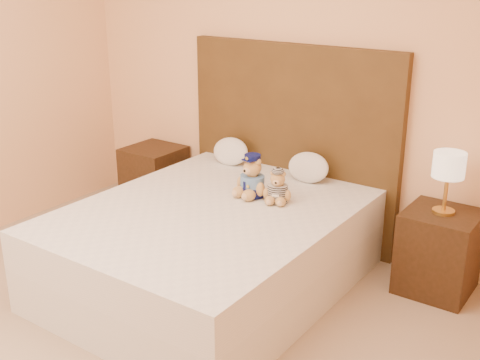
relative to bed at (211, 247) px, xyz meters
The scene contains 10 objects.
room_walls 1.70m from the bed, 90.00° to the right, with size 4.04×4.52×2.72m.
bed is the anchor object (origin of this frame).
headboard 1.12m from the bed, 90.00° to the left, with size 1.75×0.08×1.50m, color #4D3417.
nightstand_left 1.48m from the bed, 147.38° to the left, with size 0.45×0.45×0.55m, color #3A2112.
nightstand_right 1.48m from the bed, 32.62° to the left, with size 0.45×0.45×0.55m, color #3A2112.
lamp 1.59m from the bed, 32.62° to the left, with size 0.20×0.20×0.40m.
teddy_police 0.55m from the bed, 74.87° to the left, with size 0.25×0.24×0.29m, color #BF814A, non-canonical shape.
teddy_prisoner 0.59m from the bed, 49.60° to the left, with size 0.20×0.19×0.22m, color #BF814A, non-canonical shape.
pillow_left 1.02m from the bed, 118.21° to the left, with size 0.32×0.21×0.22m, color white.
pillow_right 0.95m from the bed, 73.08° to the left, with size 0.32×0.21×0.23m, color white.
Camera 1 is at (2.23, -1.62, 2.03)m, focal length 45.00 mm.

